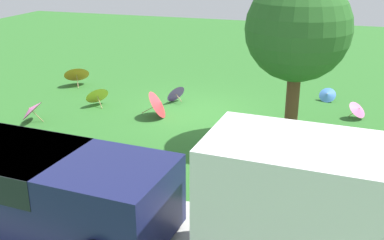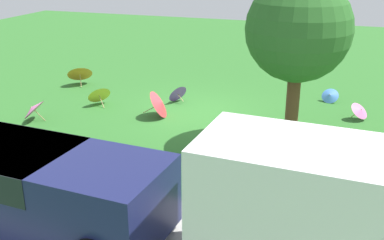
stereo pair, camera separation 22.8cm
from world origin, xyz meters
name	(u,v)px [view 1 (the left image)]	position (x,y,z in m)	size (l,w,h in m)	color
ground	(196,113)	(0.00, 0.00, 0.00)	(40.00, 40.00, 0.00)	#2D6B28
road_strip	(81,235)	(0.00, 7.12, 0.00)	(40.00, 3.52, 0.01)	#B2AFA8
van_dark	(43,184)	(0.76, 7.06, 0.91)	(4.72, 2.38, 1.53)	#191E4C
box_trailer_white	(309,205)	(-4.01, 7.04, 1.32)	(3.29, 2.03, 2.34)	white
park_bench	(361,167)	(-4.92, 3.53, 0.47)	(1.61, 0.53, 0.90)	maroon
shade_tree	(298,30)	(-3.13, 1.39, 3.04)	(2.70, 2.70, 4.41)	brown
parasol_pink_0	(31,110)	(4.52, 2.31, 0.38)	(0.83, 0.93, 0.71)	tan
parasol_orange_0	(76,73)	(5.31, -1.63, 0.48)	(1.23, 1.19, 0.87)	tan
parasol_purple_0	(175,93)	(1.03, -0.83, 0.33)	(0.76, 0.83, 0.66)	tan
parasol_yellow_0	(96,94)	(3.41, 0.29, 0.38)	(0.96, 0.97, 0.73)	tan
parasol_pink_1	(358,109)	(-4.91, -0.98, 0.32)	(0.74, 0.77, 0.56)	tan
parasol_red_0	(159,104)	(0.97, 0.72, 0.43)	(0.95, 1.02, 0.87)	tan
parasol_yellow_1	(216,150)	(-1.57, 3.40, 0.35)	(0.76, 0.72, 0.62)	tan
parasol_blue_0	(327,94)	(-3.93, -2.50, 0.25)	(0.63, 0.55, 0.49)	tan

